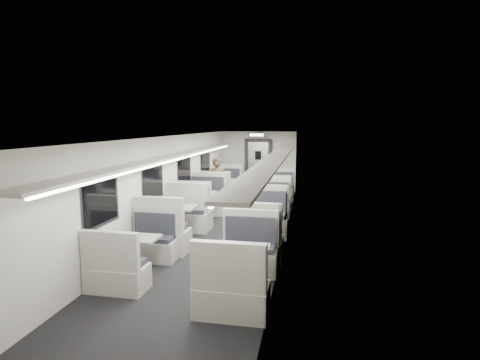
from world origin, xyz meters
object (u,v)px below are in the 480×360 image
at_px(booth_left_b, 198,206).
at_px(booth_right_d, 241,269).
at_px(exit_sign, 257,135).
at_px(passenger, 218,184).
at_px(booth_right_b, 270,209).
at_px(booth_left_a, 221,190).
at_px(booth_left_c, 176,223).
at_px(booth_right_a, 277,193).
at_px(booth_left_d, 137,255).
at_px(booth_right_c, 260,229).
at_px(vestibule_door, 258,165).

distance_m(booth_left_b, booth_right_d, 4.63).
bearing_deg(exit_sign, passenger, -104.69).
xyz_separation_m(booth_right_b, exit_sign, (-1.00, 4.40, 1.90)).
bearing_deg(booth_left_a, booth_left_c, -90.00).
height_order(booth_left_b, booth_left_c, booth_left_b).
distance_m(booth_right_b, booth_right_d, 4.35).
bearing_deg(booth_left_b, booth_right_a, 52.36).
height_order(booth_left_a, booth_right_b, booth_left_a).
height_order(booth_left_d, passenger, passenger).
height_order(booth_left_b, booth_right_b, booth_left_b).
xyz_separation_m(booth_right_c, passenger, (-1.81, 3.44, 0.42)).
bearing_deg(booth_right_d, booth_left_a, 105.98).
xyz_separation_m(booth_left_a, booth_left_c, (0.00, -4.60, 0.02)).
height_order(booth_left_c, booth_right_a, booth_left_c).
bearing_deg(booth_right_a, booth_right_b, -90.00).
xyz_separation_m(booth_right_b, vestibule_door, (-1.00, 4.89, 0.66)).
xyz_separation_m(booth_left_c, booth_left_d, (0.00, -2.01, -0.06)).
relative_size(booth_left_b, vestibule_door, 1.12).
height_order(booth_left_b, exit_sign, exit_sign).
bearing_deg(vestibule_door, passenger, -102.75).
bearing_deg(exit_sign, vestibule_door, 90.00).
relative_size(booth_left_a, booth_left_b, 0.94).
bearing_deg(booth_left_b, booth_right_c, -44.20).
height_order(booth_left_b, booth_right_a, booth_left_b).
bearing_deg(booth_left_b, booth_right_d, -64.38).
bearing_deg(booth_left_d, exit_sign, 83.19).
bearing_deg(booth_left_b, booth_left_c, -90.00).
distance_m(booth_right_b, vestibule_door, 5.03).
height_order(booth_left_a, booth_left_d, booth_left_a).
distance_m(booth_left_d, passenger, 5.32).
relative_size(vestibule_door, exit_sign, 3.39).
height_order(booth_right_a, booth_right_b, same).
xyz_separation_m(booth_left_b, booth_left_c, (0.00, -1.78, -0.01)).
xyz_separation_m(booth_left_b, booth_right_a, (2.00, 2.59, -0.04)).
xyz_separation_m(booth_right_a, booth_right_b, (0.00, -2.42, 0.00)).
relative_size(booth_left_a, booth_right_c, 0.96).
bearing_deg(passenger, booth_right_d, -86.57).
bearing_deg(booth_right_d, passenger, 107.70).
bearing_deg(booth_right_b, booth_right_a, 90.00).
distance_m(booth_right_b, passenger, 2.28).
xyz_separation_m(booth_left_c, exit_sign, (1.00, 6.36, 1.87)).
bearing_deg(booth_left_c, booth_right_d, -50.04).
bearing_deg(booth_left_b, booth_right_b, 4.97).
bearing_deg(passenger, booth_left_b, -111.60).
relative_size(booth_left_a, exit_sign, 3.56).
relative_size(passenger, vestibule_door, 0.79).
bearing_deg(booth_left_d, booth_right_b, 63.27).
relative_size(booth_right_c, exit_sign, 3.71).
relative_size(booth_right_d, passenger, 1.28).
relative_size(booth_left_a, booth_right_d, 1.04).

